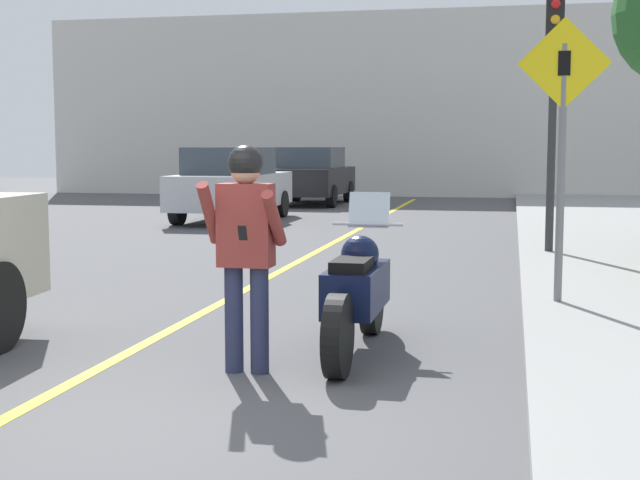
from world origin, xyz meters
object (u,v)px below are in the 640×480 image
Objects in this scene: traffic_light at (554,74)px; crossing_sign at (562,132)px; motorcycle at (357,293)px; person_biker at (246,235)px; parked_car_silver at (231,184)px; parked_car_black at (313,175)px.

crossing_sign is at bearing -91.08° from traffic_light.
motorcycle is 7.15m from traffic_light.
person_biker is 0.41× the size of parked_car_silver.
traffic_light reaches higher than parked_car_silver.
motorcycle is 1.20m from person_biker.
parked_car_black reaches higher than motorcycle.
motorcycle is 0.79× the size of crossing_sign.
traffic_light is 13.61m from parked_car_black.
traffic_light reaches higher than parked_car_black.
person_biker is at bearing -131.18° from motorcycle.
person_biker is 13.86m from parked_car_silver.
traffic_light reaches higher than crossing_sign.
motorcycle is 3.02m from crossing_sign.
crossing_sign is 0.67× the size of parked_car_silver.
motorcycle is 0.59× the size of traffic_light.
crossing_sign is 0.67× the size of parked_car_black.
parked_car_black is at bearing 103.75° from motorcycle.
person_biker is (-0.70, -0.80, 0.54)m from motorcycle.
crossing_sign reaches higher than motorcycle.
traffic_light is at bearing 88.92° from crossing_sign.
motorcycle is at bearing -128.99° from crossing_sign.
traffic_light is at bearing 74.73° from motorcycle.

